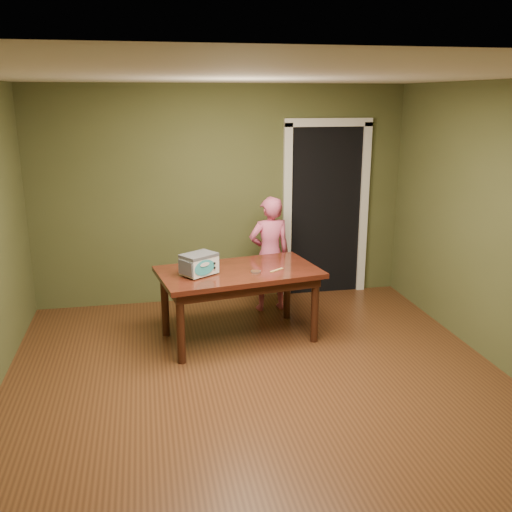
# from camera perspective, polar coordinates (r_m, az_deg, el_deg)

# --- Properties ---
(floor) EXTENTS (5.00, 5.00, 0.00)m
(floor) POSITION_cam_1_polar(r_m,az_deg,el_deg) (4.99, 0.93, -13.76)
(floor) COLOR #583219
(floor) RESTS_ON ground
(room_shell) EXTENTS (4.52, 5.02, 2.61)m
(room_shell) POSITION_cam_1_polar(r_m,az_deg,el_deg) (4.41, 1.02, 5.96)
(room_shell) COLOR #4B502B
(room_shell) RESTS_ON ground
(doorway) EXTENTS (1.10, 0.66, 2.25)m
(doorway) POSITION_cam_1_polar(r_m,az_deg,el_deg) (7.50, 6.26, 4.86)
(doorway) COLOR black
(doorway) RESTS_ON ground
(dining_table) EXTENTS (1.73, 1.16, 0.75)m
(dining_table) POSITION_cam_1_polar(r_m,az_deg,el_deg) (5.83, -1.75, -2.33)
(dining_table) COLOR #34150C
(dining_table) RESTS_ON floor
(toy_oven) EXTENTS (0.41, 0.38, 0.22)m
(toy_oven) POSITION_cam_1_polar(r_m,az_deg,el_deg) (5.62, -5.71, -0.75)
(toy_oven) COLOR #4C4F54
(toy_oven) RESTS_ON dining_table
(baking_pan) EXTENTS (0.10, 0.10, 0.02)m
(baking_pan) POSITION_cam_1_polar(r_m,az_deg,el_deg) (5.69, -0.02, -1.59)
(baking_pan) COLOR silver
(baking_pan) RESTS_ON dining_table
(spatula) EXTENTS (0.16, 0.12, 0.01)m
(spatula) POSITION_cam_1_polar(r_m,az_deg,el_deg) (5.78, 2.08, -1.41)
(spatula) COLOR tan
(spatula) RESTS_ON dining_table
(child) EXTENTS (0.52, 0.37, 1.36)m
(child) POSITION_cam_1_polar(r_m,az_deg,el_deg) (6.64, 1.38, 0.20)
(child) COLOR #D2567C
(child) RESTS_ON floor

